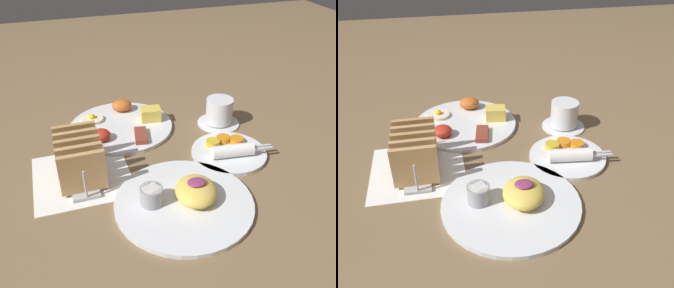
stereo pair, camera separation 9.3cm
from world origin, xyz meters
TOP-DOWN VIEW (x-y plane):
  - ground_plane at (0.00, 0.00)m, footprint 3.00×3.00m
  - napkin_flat at (-0.16, 0.02)m, footprint 0.22×0.22m
  - plate_breakfast at (-0.02, 0.22)m, footprint 0.29×0.29m
  - plate_condiments at (0.21, -0.00)m, footprint 0.19×0.19m
  - plate_foreground at (0.04, -0.14)m, footprint 0.29×0.29m
  - toast_rack at (-0.16, 0.02)m, footprint 0.10×0.18m
  - coffee_cup at (0.25, 0.15)m, footprint 0.12×0.12m

SIDE VIEW (x-z plane):
  - ground_plane at x=0.00m, z-range 0.00..0.00m
  - napkin_flat at x=-0.16m, z-range 0.00..0.00m
  - plate_breakfast at x=-0.02m, z-range -0.01..0.03m
  - plate_condiments at x=0.21m, z-range -0.01..0.03m
  - plate_foreground at x=0.04m, z-range -0.01..0.04m
  - coffee_cup at x=0.25m, z-range 0.00..0.08m
  - toast_rack at x=-0.16m, z-range 0.00..0.10m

